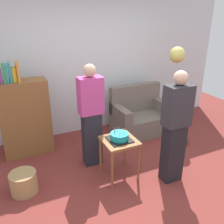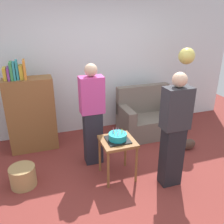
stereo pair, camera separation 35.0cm
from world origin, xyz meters
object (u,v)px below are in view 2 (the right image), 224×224
(handbag, at_px, (188,144))
(birthday_cake, at_px, (118,137))
(person_holding_cake, at_px, (174,131))
(balloon_bunch, at_px, (187,56))
(bookshelf, at_px, (31,113))
(couch, at_px, (146,118))
(person_blowing_candles, at_px, (92,115))
(side_table, at_px, (118,146))
(wicker_basket, at_px, (23,176))

(handbag, bearing_deg, birthday_cake, -167.85)
(person_holding_cake, distance_m, balloon_bunch, 1.86)
(birthday_cake, relative_size, balloon_bunch, 0.19)
(bookshelf, relative_size, person_holding_cake, 0.98)
(couch, distance_m, handbag, 0.96)
(bookshelf, relative_size, handbag, 5.73)
(couch, bearing_deg, handbag, -61.25)
(person_blowing_candles, bearing_deg, birthday_cake, -60.06)
(side_table, height_order, birthday_cake, birthday_cake)
(person_blowing_candles, xyz_separation_m, handbag, (1.71, -0.18, -0.73))
(handbag, relative_size, balloon_bunch, 0.16)
(bookshelf, xyz_separation_m, person_holding_cake, (1.80, -1.64, 0.15))
(bookshelf, distance_m, handbag, 2.84)
(person_blowing_candles, height_order, wicker_basket, person_blowing_candles)
(wicker_basket, xyz_separation_m, handbag, (2.82, 0.09, -0.05))
(wicker_basket, bearing_deg, person_holding_cake, -16.93)
(bookshelf, distance_m, person_holding_cake, 2.44)
(couch, xyz_separation_m, birthday_cake, (-1.03, -1.13, 0.32))
(couch, distance_m, person_blowing_candles, 1.50)
(birthday_cake, distance_m, person_blowing_candles, 0.57)
(couch, bearing_deg, person_blowing_candles, -153.20)
(wicker_basket, distance_m, handbag, 2.82)
(person_blowing_candles, xyz_separation_m, balloon_bunch, (1.94, 0.48, 0.73))
(side_table, bearing_deg, handbag, 12.15)
(couch, relative_size, person_holding_cake, 0.67)
(couch, height_order, side_table, couch)
(bookshelf, height_order, person_holding_cake, person_holding_cake)
(side_table, relative_size, handbag, 2.19)
(person_holding_cake, bearing_deg, wicker_basket, -19.86)
(wicker_basket, height_order, handbag, wicker_basket)
(couch, xyz_separation_m, wicker_basket, (-2.37, -0.91, -0.19))
(person_holding_cake, bearing_deg, person_blowing_candles, -47.24)
(side_table, height_order, person_blowing_candles, person_blowing_candles)
(bookshelf, bearing_deg, person_blowing_candles, -40.41)
(birthday_cake, bearing_deg, wicker_basket, 170.32)
(bookshelf, xyz_separation_m, birthday_cake, (1.14, -1.26, -0.02))
(wicker_basket, bearing_deg, side_table, -9.68)
(bookshelf, distance_m, person_blowing_candles, 1.20)
(birthday_cake, distance_m, handbag, 1.61)
(wicker_basket, height_order, balloon_bunch, balloon_bunch)
(balloon_bunch, bearing_deg, handbag, -108.87)
(bookshelf, relative_size, birthday_cake, 5.01)
(handbag, bearing_deg, couch, 118.75)
(person_holding_cake, distance_m, wicker_basket, 2.20)
(side_table, bearing_deg, wicker_basket, 170.32)
(balloon_bunch, bearing_deg, birthday_cake, -150.14)
(wicker_basket, bearing_deg, birthday_cake, -9.68)
(wicker_basket, relative_size, handbag, 1.29)
(birthday_cake, xyz_separation_m, wicker_basket, (-1.34, 0.23, -0.51))
(person_holding_cake, relative_size, balloon_bunch, 0.95)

